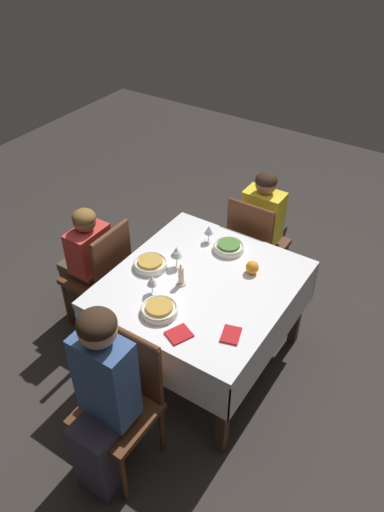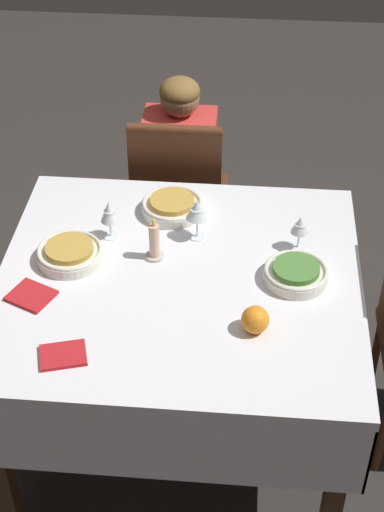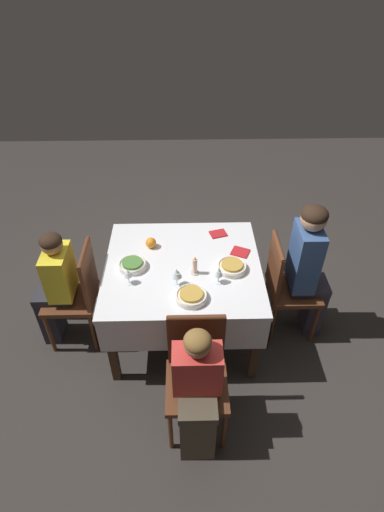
% 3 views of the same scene
% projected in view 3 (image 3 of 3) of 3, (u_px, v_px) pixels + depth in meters
% --- Properties ---
extents(ground_plane, '(8.00, 8.00, 0.00)m').
position_uv_depth(ground_plane, '(184.00, 328.00, 3.52)').
color(ground_plane, '#332D2B').
extents(dining_table, '(1.19, 1.10, 0.74)m').
position_uv_depth(dining_table, '(183.00, 274.00, 3.11)').
color(dining_table, silver).
rests_on(dining_table, ground_plane).
extents(chair_east, '(0.40, 0.40, 0.92)m').
position_uv_depth(chair_east, '(286.00, 284.00, 3.22)').
color(chair_east, '#562D19').
rests_on(chair_east, ground_plane).
extents(chair_south, '(0.40, 0.40, 0.92)m').
position_uv_depth(chair_south, '(196.00, 371.00, 2.59)').
color(chair_south, '#562D19').
rests_on(chair_south, ground_plane).
extents(chair_west, '(0.40, 0.40, 0.92)m').
position_uv_depth(chair_west, '(78.00, 292.00, 3.15)').
color(chair_west, '#562D19').
rests_on(chair_west, ground_plane).
extents(person_adult_denim, '(0.34, 0.30, 1.25)m').
position_uv_depth(person_adult_denim, '(309.00, 265.00, 3.10)').
color(person_adult_denim, '#383342').
rests_on(person_adult_denim, ground_plane).
extents(person_child_red, '(0.30, 0.33, 1.01)m').
position_uv_depth(person_child_red, '(197.00, 391.00, 2.44)').
color(person_child_red, '#4C4233').
rests_on(person_child_red, ground_plane).
extents(person_child_yellow, '(0.33, 0.30, 1.08)m').
position_uv_depth(person_child_yellow, '(55.00, 285.00, 3.10)').
color(person_child_yellow, '#282833').
rests_on(person_child_yellow, ground_plane).
extents(bowl_east, '(0.22, 0.22, 0.06)m').
position_uv_depth(bowl_east, '(232.00, 267.00, 2.99)').
color(bowl_east, silver).
rests_on(bowl_east, dining_table).
extents(wine_glass_east, '(0.06, 0.06, 0.15)m').
position_uv_depth(wine_glass_east, '(219.00, 272.00, 2.83)').
color(wine_glass_east, white).
rests_on(wine_glass_east, dining_table).
extents(bowl_south, '(0.22, 0.22, 0.06)m').
position_uv_depth(bowl_south, '(191.00, 296.00, 2.75)').
color(bowl_south, silver).
rests_on(bowl_south, dining_table).
extents(wine_glass_south, '(0.08, 0.08, 0.15)m').
position_uv_depth(wine_glass_south, '(177.00, 273.00, 2.80)').
color(wine_glass_south, white).
rests_on(wine_glass_south, dining_table).
extents(bowl_west, '(0.21, 0.21, 0.06)m').
position_uv_depth(bowl_west, '(132.00, 265.00, 3.01)').
color(bowl_west, silver).
rests_on(bowl_west, dining_table).
extents(wine_glass_west, '(0.06, 0.06, 0.13)m').
position_uv_depth(wine_glass_west, '(128.00, 273.00, 2.83)').
color(wine_glass_west, white).
rests_on(wine_glass_west, dining_table).
extents(candle_centerpiece, '(0.06, 0.06, 0.16)m').
position_uv_depth(candle_centerpiece, '(195.00, 267.00, 2.94)').
color(candle_centerpiece, beige).
rests_on(candle_centerpiece, dining_table).
extents(orange_fruit, '(0.09, 0.09, 0.09)m').
position_uv_depth(orange_fruit, '(151.00, 243.00, 3.19)').
color(orange_fruit, orange).
rests_on(orange_fruit, dining_table).
extents(napkin_red_folded, '(0.17, 0.16, 0.01)m').
position_uv_depth(napkin_red_folded, '(240.00, 252.00, 3.15)').
color(napkin_red_folded, red).
rests_on(napkin_red_folded, dining_table).
extents(napkin_spare_side, '(0.16, 0.14, 0.01)m').
position_uv_depth(napkin_spare_side, '(218.00, 234.00, 3.34)').
color(napkin_spare_side, red).
rests_on(napkin_spare_side, dining_table).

